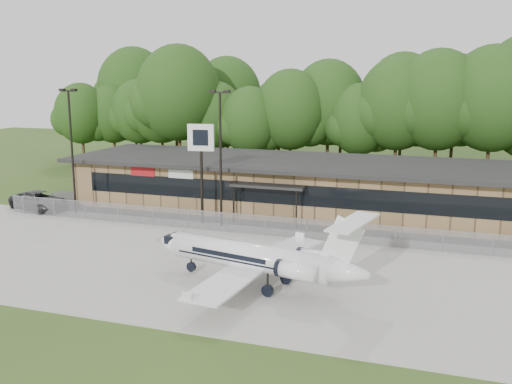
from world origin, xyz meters
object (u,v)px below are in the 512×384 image
(suv, at_px, (40,201))
(pole_sign, at_px, (201,148))
(terminal, at_px, (309,185))
(business_jet, at_px, (257,259))

(suv, distance_m, pole_sign, 15.87)
(terminal, relative_size, suv, 7.22)
(suv, bearing_deg, pole_sign, -73.74)
(suv, height_order, pole_sign, pole_sign)
(business_jet, relative_size, suv, 2.35)
(terminal, bearing_deg, pole_sign, -133.14)
(terminal, bearing_deg, business_jet, -85.13)
(business_jet, bearing_deg, suv, 165.89)
(terminal, xyz_separation_m, business_jet, (1.58, -18.57, -0.56))
(business_jet, distance_m, pole_sign, 14.74)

